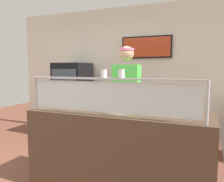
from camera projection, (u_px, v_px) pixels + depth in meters
name	position (u px, v px, depth m)	size (l,w,h in m)	color
ground_plane	(134.00, 167.00, 3.31)	(12.00, 12.00, 0.00)	brown
shop_rear_unit	(156.00, 73.00, 4.51)	(6.48, 0.13, 2.70)	silver
serving_counter	(118.00, 151.00, 2.65)	(2.08, 0.68, 0.95)	#4C3828
sneeze_guard	(109.00, 92.00, 2.32)	(1.91, 0.06, 0.40)	#B2B5BC
pizza_tray	(118.00, 109.00, 2.67)	(0.52, 0.52, 0.04)	#9EA0A8
pizza_server	(116.00, 107.00, 2.66)	(0.07, 0.28, 0.01)	#ADAFB7
parmesan_shaker	(104.00, 74.00, 2.32)	(0.06, 0.06, 0.09)	white
pepper_flake_shaker	(121.00, 74.00, 2.25)	(0.06, 0.06, 0.09)	white
worker_figure	(126.00, 99.00, 3.27)	(0.41, 0.50, 1.76)	#23232D
drink_fridge	(73.00, 100.00, 4.80)	(0.65, 0.66, 1.56)	black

